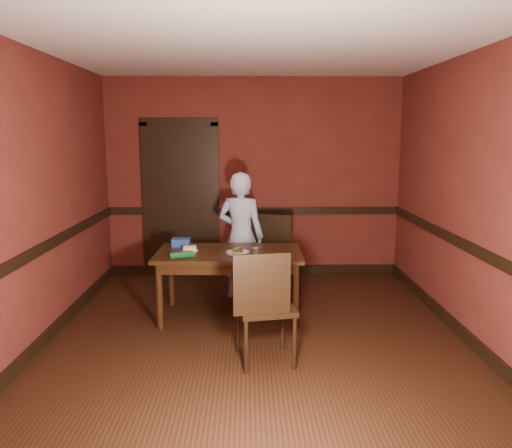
{
  "coord_description": "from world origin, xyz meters",
  "views": [
    {
      "loc": [
        -0.08,
        -4.58,
        1.93
      ],
      "look_at": [
        0.0,
        0.35,
        1.05
      ],
      "focal_mm": 35.0,
      "sensor_mm": 36.0,
      "label": 1
    }
  ],
  "objects_px": {
    "person": "(241,236)",
    "sandwich_plate": "(238,252)",
    "dining_table": "(229,284)",
    "cheese_saucer": "(190,249)",
    "chair_far": "(279,259)",
    "sauce_jar": "(256,251)",
    "food_tub": "(181,242)",
    "chair_near": "(265,305)"
  },
  "relations": [
    {
      "from": "chair_near",
      "to": "sauce_jar",
      "type": "height_order",
      "value": "chair_near"
    },
    {
      "from": "chair_far",
      "to": "cheese_saucer",
      "type": "relative_size",
      "value": 5.78
    },
    {
      "from": "sandwich_plate",
      "to": "cheese_saucer",
      "type": "xyz_separation_m",
      "value": [
        -0.51,
        0.12,
        0.0
      ]
    },
    {
      "from": "dining_table",
      "to": "cheese_saucer",
      "type": "relative_size",
      "value": 8.88
    },
    {
      "from": "person",
      "to": "food_tub",
      "type": "height_order",
      "value": "person"
    },
    {
      "from": "sauce_jar",
      "to": "sandwich_plate",
      "type": "bearing_deg",
      "value": 155.57
    },
    {
      "from": "chair_far",
      "to": "sauce_jar",
      "type": "distance_m",
      "value": 0.8
    },
    {
      "from": "chair_near",
      "to": "sauce_jar",
      "type": "relative_size",
      "value": 12.77
    },
    {
      "from": "chair_near",
      "to": "cheese_saucer",
      "type": "relative_size",
      "value": 5.84
    },
    {
      "from": "chair_near",
      "to": "cheese_saucer",
      "type": "bearing_deg",
      "value": -65.87
    },
    {
      "from": "sandwich_plate",
      "to": "cheese_saucer",
      "type": "relative_size",
      "value": 1.41
    },
    {
      "from": "chair_near",
      "to": "cheese_saucer",
      "type": "height_order",
      "value": "chair_near"
    },
    {
      "from": "person",
      "to": "sandwich_plate",
      "type": "distance_m",
      "value": 0.71
    },
    {
      "from": "chair_near",
      "to": "cheese_saucer",
      "type": "xyz_separation_m",
      "value": [
        -0.77,
        1.13,
        0.24
      ]
    },
    {
      "from": "chair_far",
      "to": "sandwich_plate",
      "type": "relative_size",
      "value": 4.1
    },
    {
      "from": "person",
      "to": "sandwich_plate",
      "type": "relative_size",
      "value": 6.24
    },
    {
      "from": "chair_far",
      "to": "sandwich_plate",
      "type": "distance_m",
      "value": 0.81
    },
    {
      "from": "chair_near",
      "to": "sauce_jar",
      "type": "xyz_separation_m",
      "value": [
        -0.07,
        0.92,
        0.25
      ]
    },
    {
      "from": "food_tub",
      "to": "sauce_jar",
      "type": "bearing_deg",
      "value": -27.64
    },
    {
      "from": "sauce_jar",
      "to": "cheese_saucer",
      "type": "xyz_separation_m",
      "value": [
        -0.7,
        0.21,
        -0.02
      ]
    },
    {
      "from": "person",
      "to": "chair_far",
      "type": "bearing_deg",
      "value": -174.87
    },
    {
      "from": "sandwich_plate",
      "to": "dining_table",
      "type": "bearing_deg",
      "value": 138.37
    },
    {
      "from": "chair_far",
      "to": "chair_near",
      "type": "xyz_separation_m",
      "value": [
        -0.22,
        -1.62,
        0.01
      ]
    },
    {
      "from": "chair_far",
      "to": "sauce_jar",
      "type": "bearing_deg",
      "value": -93.13
    },
    {
      "from": "dining_table",
      "to": "cheese_saucer",
      "type": "distance_m",
      "value": 0.57
    },
    {
      "from": "chair_far",
      "to": "food_tub",
      "type": "height_order",
      "value": "chair_far"
    },
    {
      "from": "chair_near",
      "to": "person",
      "type": "relative_size",
      "value": 0.66
    },
    {
      "from": "chair_far",
      "to": "chair_near",
      "type": "height_order",
      "value": "chair_near"
    },
    {
      "from": "dining_table",
      "to": "person",
      "type": "height_order",
      "value": "person"
    },
    {
      "from": "chair_far",
      "to": "sauce_jar",
      "type": "relative_size",
      "value": 12.63
    },
    {
      "from": "sandwich_plate",
      "to": "chair_far",
      "type": "bearing_deg",
      "value": 52.25
    },
    {
      "from": "chair_far",
      "to": "person",
      "type": "bearing_deg",
      "value": -173.45
    },
    {
      "from": "chair_far",
      "to": "person",
      "type": "distance_m",
      "value": 0.53
    },
    {
      "from": "dining_table",
      "to": "sandwich_plate",
      "type": "xyz_separation_m",
      "value": [
        0.09,
        -0.08,
        0.38
      ]
    },
    {
      "from": "dining_table",
      "to": "chair_near",
      "type": "height_order",
      "value": "chair_near"
    },
    {
      "from": "dining_table",
      "to": "sauce_jar",
      "type": "xyz_separation_m",
      "value": [
        0.28,
        -0.17,
        0.4
      ]
    },
    {
      "from": "chair_far",
      "to": "sauce_jar",
      "type": "height_order",
      "value": "chair_far"
    },
    {
      "from": "chair_far",
      "to": "person",
      "type": "xyz_separation_m",
      "value": [
        -0.45,
        0.1,
        0.26
      ]
    },
    {
      "from": "sauce_jar",
      "to": "food_tub",
      "type": "bearing_deg",
      "value": 152.2
    },
    {
      "from": "person",
      "to": "sandwich_plate",
      "type": "xyz_separation_m",
      "value": [
        -0.02,
        -0.71,
        -0.02
      ]
    },
    {
      "from": "dining_table",
      "to": "food_tub",
      "type": "relative_size",
      "value": 7.4
    },
    {
      "from": "chair_far",
      "to": "sandwich_plate",
      "type": "height_order",
      "value": "chair_far"
    }
  ]
}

